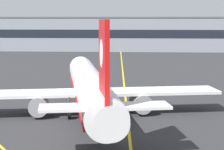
# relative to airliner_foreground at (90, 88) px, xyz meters

# --- Properties ---
(ground_plane) EXTENTS (400.00, 400.00, 0.00)m
(ground_plane) POSITION_rel_airliner_foreground_xyz_m (3.32, -9.69, -3.37)
(ground_plane) COLOR #2D2D30
(taxiway_centreline) EXTENTS (10.91, 179.70, 0.01)m
(taxiway_centreline) POSITION_rel_airliner_foreground_xyz_m (3.32, 20.31, -3.37)
(taxiway_centreline) COLOR yellow
(taxiway_centreline) RESTS_ON ground
(airliner_foreground) EXTENTS (32.32, 41.23, 11.65)m
(airliner_foreground) POSITION_rel_airliner_foreground_xyz_m (0.00, 0.00, 0.00)
(airliner_foreground) COLOR white
(airliner_foreground) RESTS_ON ground
(safety_cone_by_nose_gear) EXTENTS (0.44, 0.44, 0.55)m
(safety_cone_by_nose_gear) POSITION_rel_airliner_foreground_xyz_m (2.02, 16.58, -3.11)
(safety_cone_by_nose_gear) COLOR orange
(safety_cone_by_nose_gear) RESTS_ON ground
(terminal_building) EXTENTS (143.78, 12.40, 12.11)m
(terminal_building) POSITION_rel_airliner_foreground_xyz_m (10.58, 103.86, 2.69)
(terminal_building) COLOR gray
(terminal_building) RESTS_ON ground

